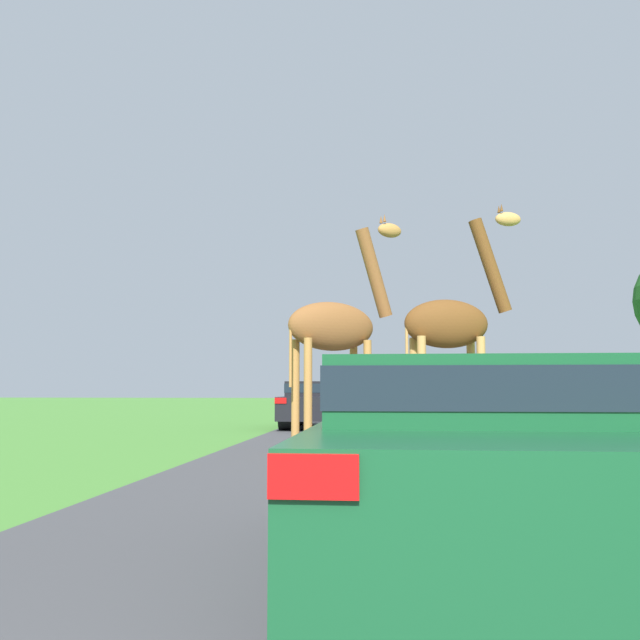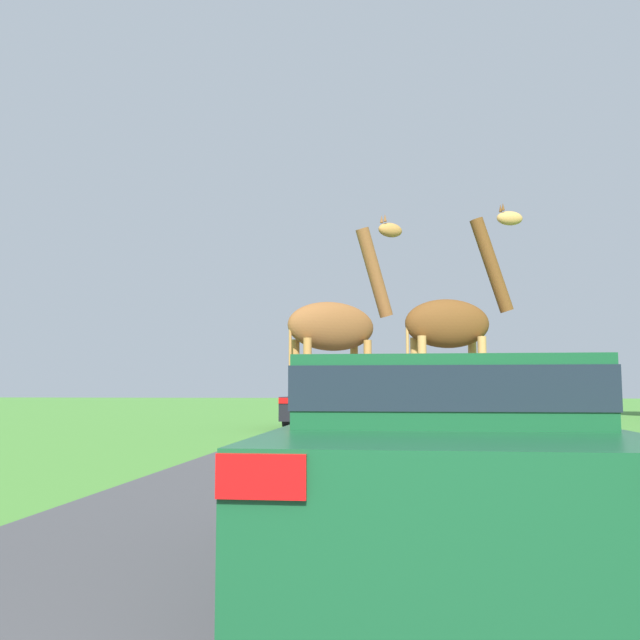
{
  "view_description": "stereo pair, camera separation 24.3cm",
  "coord_description": "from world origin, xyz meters",
  "px_view_note": "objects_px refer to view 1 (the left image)",
  "views": [
    {
      "loc": [
        -0.01,
        -0.77,
        1.21
      ],
      "look_at": [
        -1.33,
        12.32,
        2.53
      ],
      "focal_mm": 38.0,
      "sensor_mm": 36.0,
      "label": 1
    },
    {
      "loc": [
        0.23,
        -0.74,
        1.21
      ],
      "look_at": [
        -1.33,
        12.32,
        2.53
      ],
      "focal_mm": 38.0,
      "sensor_mm": 36.0,
      "label": 2
    }
  ],
  "objects_px": {
    "giraffe_companion": "(452,328)",
    "car_queue_right": "(316,403)",
    "car_far_ahead": "(454,401)",
    "car_lead_maroon": "(465,458)",
    "car_queue_left": "(492,422)",
    "giraffe_near_road": "(337,329)"
  },
  "relations": [
    {
      "from": "giraffe_companion",
      "to": "car_queue_right",
      "type": "distance_m",
      "value": 7.85
    },
    {
      "from": "giraffe_companion",
      "to": "car_far_ahead",
      "type": "bearing_deg",
      "value": 160.41
    },
    {
      "from": "car_lead_maroon",
      "to": "car_queue_left",
      "type": "bearing_deg",
      "value": 79.62
    },
    {
      "from": "car_queue_right",
      "to": "car_queue_left",
      "type": "distance_m",
      "value": 11.76
    },
    {
      "from": "giraffe_companion",
      "to": "car_queue_left",
      "type": "relative_size",
      "value": 1.05
    },
    {
      "from": "car_lead_maroon",
      "to": "car_far_ahead",
      "type": "relative_size",
      "value": 0.92
    },
    {
      "from": "giraffe_companion",
      "to": "car_queue_left",
      "type": "xyz_separation_m",
      "value": [
        0.1,
        -4.38,
        -1.69
      ]
    },
    {
      "from": "car_queue_right",
      "to": "car_lead_maroon",
      "type": "bearing_deg",
      "value": -80.45
    },
    {
      "from": "car_queue_right",
      "to": "giraffe_near_road",
      "type": "bearing_deg",
      "value": -80.78
    },
    {
      "from": "giraffe_companion",
      "to": "car_queue_right",
      "type": "bearing_deg",
      "value": -166.77
    },
    {
      "from": "giraffe_near_road",
      "to": "car_far_ahead",
      "type": "bearing_deg",
      "value": 131.95
    },
    {
      "from": "car_lead_maroon",
      "to": "giraffe_companion",
      "type": "bearing_deg",
      "value": 85.03
    },
    {
      "from": "car_queue_right",
      "to": "car_queue_left",
      "type": "bearing_deg",
      "value": -71.99
    },
    {
      "from": "giraffe_companion",
      "to": "car_queue_left",
      "type": "height_order",
      "value": "giraffe_companion"
    },
    {
      "from": "car_queue_left",
      "to": "car_far_ahead",
      "type": "xyz_separation_m",
      "value": [
        1.15,
        17.67,
        -0.03
      ]
    },
    {
      "from": "car_lead_maroon",
      "to": "car_far_ahead",
      "type": "bearing_deg",
      "value": 84.8
    },
    {
      "from": "car_queue_right",
      "to": "car_queue_left",
      "type": "xyz_separation_m",
      "value": [
        3.64,
        -11.18,
        -0.02
      ]
    },
    {
      "from": "giraffe_companion",
      "to": "car_queue_right",
      "type": "xyz_separation_m",
      "value": [
        -3.54,
        6.8,
        -1.67
      ]
    },
    {
      "from": "giraffe_near_road",
      "to": "car_queue_right",
      "type": "bearing_deg",
      "value": 155.27
    },
    {
      "from": "car_queue_right",
      "to": "car_far_ahead",
      "type": "bearing_deg",
      "value": 53.59
    },
    {
      "from": "giraffe_near_road",
      "to": "car_lead_maroon",
      "type": "relative_size",
      "value": 1.17
    },
    {
      "from": "car_queue_left",
      "to": "car_far_ahead",
      "type": "height_order",
      "value": "car_queue_left"
    }
  ]
}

